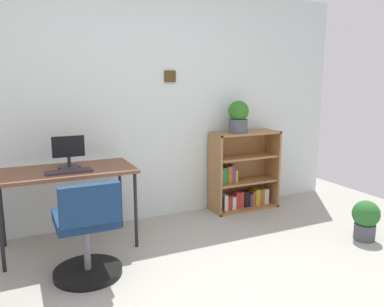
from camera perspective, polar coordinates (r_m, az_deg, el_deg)
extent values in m
cube|color=silver|center=(4.02, -10.06, 6.80)|extent=(5.20, 0.10, 2.41)
cube|color=#463215|center=(4.10, -3.27, 11.36)|extent=(0.12, 0.02, 0.12)
cube|color=brown|center=(3.52, -18.19, -2.50)|extent=(1.16, 0.60, 0.03)
cylinder|color=black|center=(3.35, -26.53, -10.18)|extent=(0.03, 0.03, 0.69)
cylinder|color=black|center=(3.48, -8.35, -8.35)|extent=(0.03, 0.03, 0.69)
cylinder|color=black|center=(3.85, -26.42, -7.53)|extent=(0.03, 0.03, 0.69)
cylinder|color=black|center=(3.96, -10.58, -6.04)|extent=(0.03, 0.03, 0.69)
cylinder|color=#262628|center=(3.58, -17.74, -1.92)|extent=(0.20, 0.20, 0.01)
cylinder|color=#262628|center=(3.57, -17.79, -1.13)|extent=(0.03, 0.03, 0.09)
cube|color=black|center=(3.53, -17.89, 1.00)|extent=(0.28, 0.02, 0.18)
cube|color=#33272E|center=(3.40, -17.82, -2.54)|extent=(0.38, 0.14, 0.02)
cylinder|color=black|center=(3.20, -15.16, -16.58)|extent=(0.52, 0.52, 0.05)
cylinder|color=slate|center=(3.11, -15.35, -13.13)|extent=(0.05, 0.05, 0.37)
cube|color=navy|center=(3.03, -15.57, -9.23)|extent=(0.44, 0.44, 0.08)
cube|color=navy|center=(2.74, -14.85, -7.35)|extent=(0.42, 0.07, 0.28)
cube|color=olive|center=(4.28, 3.42, -3.08)|extent=(0.02, 0.30, 0.90)
cube|color=olive|center=(4.69, 11.76, -2.04)|extent=(0.02, 0.30, 0.90)
cube|color=olive|center=(4.39, 7.93, 3.05)|extent=(0.80, 0.30, 0.02)
cube|color=olive|center=(4.59, 7.64, -7.88)|extent=(0.80, 0.30, 0.02)
cube|color=olive|center=(4.58, 6.84, -2.18)|extent=(0.80, 0.02, 0.90)
cube|color=olive|center=(4.50, 7.74, -4.11)|extent=(0.75, 0.28, 0.02)
cube|color=olive|center=(4.43, 7.84, -0.50)|extent=(0.75, 0.28, 0.02)
cube|color=black|center=(4.39, 4.06, -7.30)|extent=(0.06, 0.10, 0.18)
cube|color=beige|center=(4.41, 4.75, -7.18)|extent=(0.05, 0.12, 0.18)
cube|color=#B22D28|center=(4.44, 5.34, -7.25)|extent=(0.05, 0.10, 0.16)
cube|color=beige|center=(4.47, 5.98, -7.23)|extent=(0.05, 0.11, 0.14)
cube|color=#B22D28|center=(4.49, 6.53, -6.82)|extent=(0.04, 0.09, 0.19)
cube|color=#B22D28|center=(4.52, 7.10, -6.76)|extent=(0.06, 0.09, 0.19)
cube|color=black|center=(4.56, 7.90, -6.65)|extent=(0.07, 0.10, 0.18)
cube|color=#593372|center=(4.59, 8.48, -6.76)|extent=(0.03, 0.11, 0.15)
cube|color=#99591E|center=(4.61, 8.89, -6.55)|extent=(0.03, 0.10, 0.17)
cube|color=#B79323|center=(4.64, 9.45, -6.34)|extent=(0.06, 0.11, 0.19)
cube|color=#99591E|center=(4.67, 10.06, -6.25)|extent=(0.05, 0.12, 0.19)
cube|color=beige|center=(4.71, 10.70, -6.19)|extent=(0.07, 0.10, 0.18)
cube|color=#B79323|center=(4.29, 3.99, -3.46)|extent=(0.04, 0.12, 0.17)
cube|color=#237238|center=(4.32, 4.62, -3.24)|extent=(0.06, 0.11, 0.19)
cube|color=#99591E|center=(4.35, 5.31, -3.09)|extent=(0.05, 0.12, 0.20)
cube|color=#593372|center=(4.37, 5.87, -2.94)|extent=(0.04, 0.10, 0.21)
cube|color=#B79323|center=(4.40, 6.33, -3.30)|extent=(0.03, 0.10, 0.14)
cylinder|color=#474C51|center=(4.30, 6.86, 4.08)|extent=(0.21, 0.21, 0.15)
sphere|color=#2E6C20|center=(4.28, 6.91, 6.29)|extent=(0.23, 0.23, 0.23)
cylinder|color=#474C51|center=(4.02, 24.23, -10.55)|extent=(0.19, 0.19, 0.15)
sphere|color=#286528|center=(3.97, 24.43, -8.15)|extent=(0.25, 0.25, 0.25)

